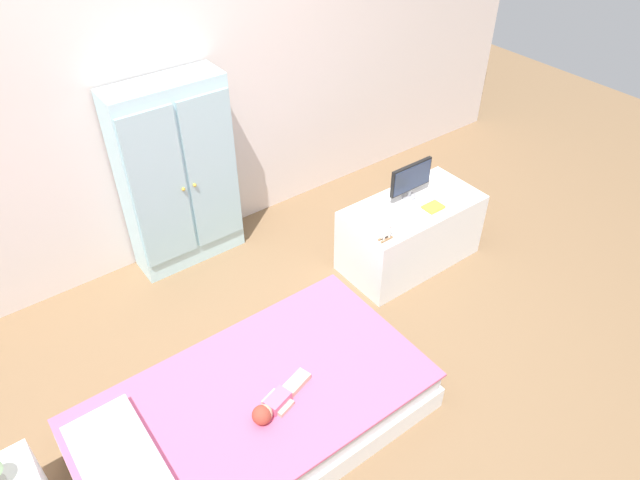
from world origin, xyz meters
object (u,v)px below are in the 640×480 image
Objects in this scene: bed at (256,412)px; rocking_horse_toy at (387,232)px; doll at (272,406)px; tv_stand at (410,233)px; tv_monitor at (411,178)px; wardrobe at (179,177)px; book_yellow at (433,207)px.

rocking_horse_toy is (1.19, 0.36, 0.40)m from bed.
tv_stand is (1.56, 0.65, -0.07)m from doll.
tv_monitor reaches higher than tv_stand.
tv_stand is (1.59, 0.53, 0.11)m from bed.
doll is 0.29× the size of wardrobe.
tv_stand is at bearing 123.41° from book_yellow.
rocking_horse_toy reaches higher than doll.
bed is 1.80m from tv_monitor.
tv_stand is at bearing 22.77° from rocking_horse_toy.
doll is 3.41× the size of rocking_horse_toy.
doll is 1.69m from tv_stand.
rocking_horse_toy is at bearing 22.65° from doll.
wardrobe is at bearing 77.71° from doll.
wardrobe is at bearing 139.50° from book_yellow.
tv_monitor is (1.60, 0.74, 0.32)m from doll.
doll is 3.00× the size of book_yellow.
bed is at bearing -159.39° from tv_monitor.
tv_monitor is at bearing 30.03° from rocking_horse_toy.
bed is at bearing -161.61° from tv_stand.
book_yellow reaches higher than bed.
doll is 0.40× the size of tv_stand.
tv_monitor is at bearing 67.41° from tv_stand.
doll is at bearing -157.32° from tv_stand.
wardrobe is 10.23× the size of book_yellow.
wardrobe is 1.69m from book_yellow.
tv_stand is 8.44× the size of rocking_horse_toy.
tv_monitor reaches higher than bed.
wardrobe is at bearing 125.23° from rocking_horse_toy.
doll is 1.79m from tv_monitor.
rocking_horse_toy is (-0.40, -0.17, 0.29)m from tv_stand.
tv_monitor reaches higher than rocking_horse_toy.
book_yellow is at bearing -56.59° from tv_stand.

